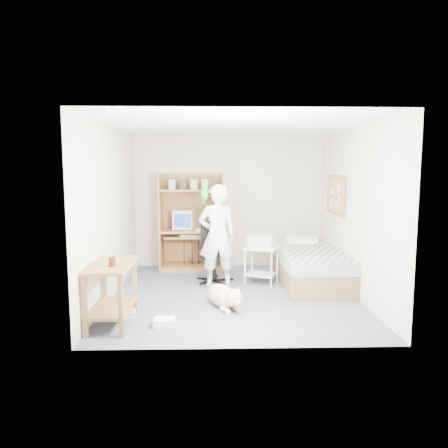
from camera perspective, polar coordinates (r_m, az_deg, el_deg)
name	(u,v)px	position (r m, az deg, el deg)	size (l,w,h in m)	color
floor	(234,294)	(6.69, 1.26, -9.18)	(4.00, 4.00, 0.00)	#4C5867
wall_back	(229,202)	(8.44, 0.61, 2.88)	(3.60, 0.02, 2.50)	beige
wall_right	(354,212)	(6.78, 16.66, 1.50)	(0.02, 4.00, 2.50)	beige
wall_left	(111,213)	(6.61, -14.49, 1.43)	(0.02, 4.00, 2.50)	beige
ceiling	(234,126)	(6.45, 1.32, 12.64)	(3.60, 4.00, 0.02)	white
computer_hutch	(192,226)	(8.23, -4.20, -0.26)	(1.20, 0.63, 1.80)	brown
bed	(310,266)	(7.39, 11.19, -5.44)	(1.02, 2.02, 0.66)	brown
side_desk	(112,284)	(5.53, -14.47, -7.64)	(0.50, 1.00, 0.75)	brown
corkboard	(336,195)	(7.62, 14.41, 3.68)	(0.04, 0.94, 0.66)	#A27048
office_chair	(214,261)	(7.36, -1.35, -4.82)	(0.56, 0.56, 0.99)	black
person	(217,236)	(6.98, -0.87, -1.56)	(0.60, 0.39, 1.65)	white
parrot	(205,193)	(6.92, -2.54, 4.06)	(0.12, 0.21, 0.33)	#178413
dog	(224,296)	(6.06, -0.03, -9.38)	(0.55, 0.91, 0.36)	beige
printer_cart	(261,259)	(7.27, 4.90, -4.58)	(0.64, 0.58, 0.61)	white
printer	(262,241)	(7.21, 4.93, -2.27)	(0.42, 0.32, 0.18)	#B3B3AE
crt_monitor	(184,219)	(8.23, -5.21, 0.62)	(0.43, 0.45, 0.36)	beige
keyboard	(192,235)	(8.09, -4.19, -1.47)	(0.45, 0.16, 0.03)	beige
pencil_cup	(212,227)	(8.13, -1.53, -0.34)	(0.08, 0.08, 0.12)	yellow
drink_glass	(112,262)	(5.30, -14.42, -4.77)	(0.08, 0.08, 0.12)	#3F190A
floor_box_a	(164,322)	(5.44, -7.80, -12.62)	(0.25, 0.20, 0.10)	white
floor_box_b	(129,313)	(5.87, -12.36, -11.34)	(0.18, 0.22, 0.08)	#B6B6B1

